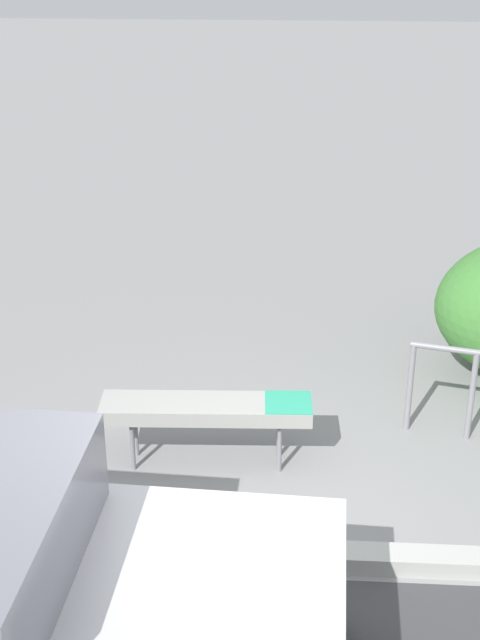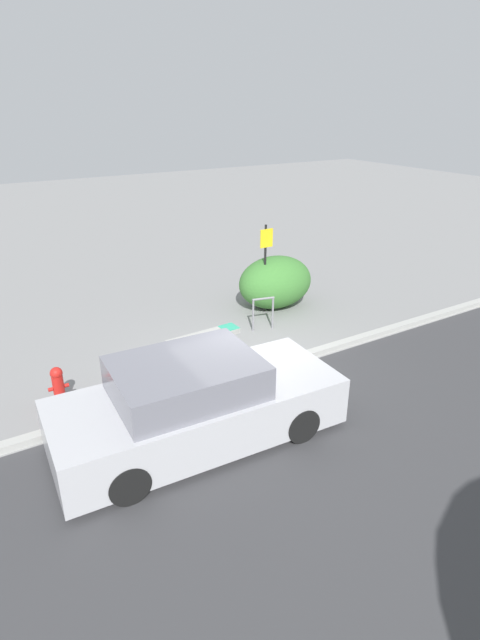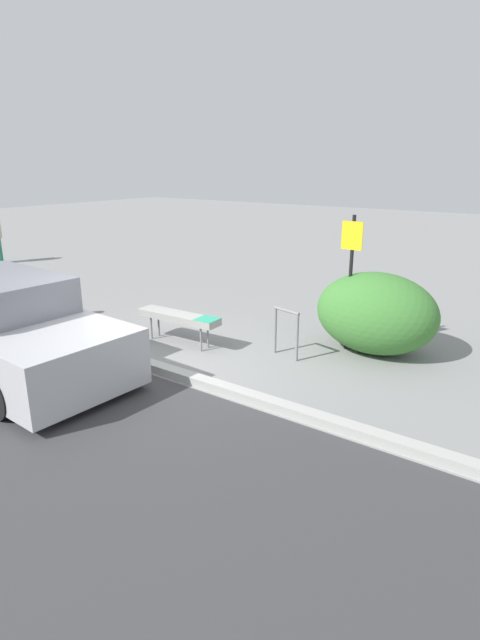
{
  "view_description": "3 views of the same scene",
  "coord_description": "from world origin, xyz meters",
  "px_view_note": "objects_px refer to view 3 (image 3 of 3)",
  "views": [
    {
      "loc": [
        0.2,
        -4.75,
        4.06
      ],
      "look_at": [
        -0.19,
        1.4,
        1.15
      ],
      "focal_mm": 50.0,
      "sensor_mm": 36.0,
      "label": 1
    },
    {
      "loc": [
        -4.7,
        -7.41,
        5.08
      ],
      "look_at": [
        0.13,
        0.6,
        0.96
      ],
      "focal_mm": 28.0,
      "sensor_mm": 36.0,
      "label": 2
    },
    {
      "loc": [
        5.37,
        -5.06,
        3.09
      ],
      "look_at": [
        1.22,
        0.72,
        0.85
      ],
      "focal_mm": 28.0,
      "sensor_mm": 36.0,
      "label": 3
    }
  ],
  "objects_px": {
    "sign_post": "(350,271)",
    "fire_hydrant": "(60,299)",
    "bench": "(179,317)",
    "parked_car_near": "(2,329)",
    "bike_rack": "(286,328)"
  },
  "relations": [
    {
      "from": "bike_rack",
      "to": "sign_post",
      "type": "bearing_deg",
      "value": 54.32
    },
    {
      "from": "bench",
      "to": "bike_rack",
      "type": "bearing_deg",
      "value": 13.93
    },
    {
      "from": "bench",
      "to": "parked_car_near",
      "type": "bearing_deg",
      "value": -122.3
    },
    {
      "from": "bike_rack",
      "to": "fire_hydrant",
      "type": "bearing_deg",
      "value": -170.61
    },
    {
      "from": "sign_post",
      "to": "bench",
      "type": "bearing_deg",
      "value": -149.77
    },
    {
      "from": "sign_post",
      "to": "fire_hydrant",
      "type": "height_order",
      "value": "sign_post"
    },
    {
      "from": "bench",
      "to": "bike_rack",
      "type": "relative_size",
      "value": 2.0
    },
    {
      "from": "bench",
      "to": "sign_post",
      "type": "bearing_deg",
      "value": 27.69
    },
    {
      "from": "bench",
      "to": "parked_car_near",
      "type": "relative_size",
      "value": 0.35
    },
    {
      "from": "parked_car_near",
      "to": "sign_post",
      "type": "bearing_deg",
      "value": 47.57
    },
    {
      "from": "fire_hydrant",
      "to": "parked_car_near",
      "type": "bearing_deg",
      "value": -52.58
    },
    {
      "from": "fire_hydrant",
      "to": "bike_rack",
      "type": "bearing_deg",
      "value": 9.39
    },
    {
      "from": "bench",
      "to": "parked_car_near",
      "type": "xyz_separation_m",
      "value": [
        -1.4,
        -2.46,
        0.17
      ]
    },
    {
      "from": "bench",
      "to": "fire_hydrant",
      "type": "distance_m",
      "value": 3.09
    },
    {
      "from": "bench",
      "to": "fire_hydrant",
      "type": "bearing_deg",
      "value": -177.6
    }
  ]
}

